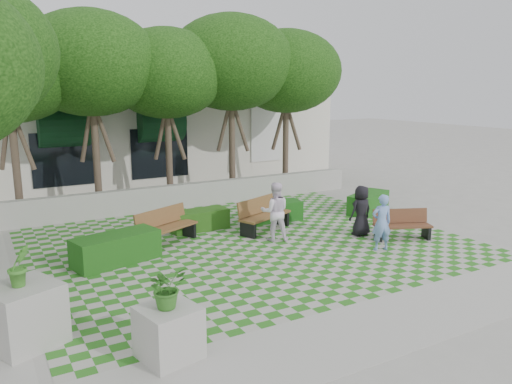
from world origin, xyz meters
TOP-DOWN VIEW (x-y plane):
  - ground at (0.00, 0.00)m, footprint 90.00×90.00m
  - lawn at (0.00, 1.00)m, footprint 12.00×12.00m
  - sidewalk_south at (0.00, -4.70)m, footprint 16.00×2.00m
  - retaining_wall at (0.00, 6.20)m, footprint 15.00×0.36m
  - bench_east at (4.21, -0.81)m, footprint 1.77×1.18m
  - bench_mid at (1.06, 2.00)m, footprint 2.09×1.38m
  - bench_west at (-2.09, 2.25)m, footprint 2.03×1.40m
  - hedge_east at (5.61, 2.20)m, footprint 2.16×1.57m
  - hedge_midright at (1.95, 2.84)m, footprint 1.97×0.98m
  - hedge_midleft at (-0.68, 3.09)m, footprint 1.86×0.79m
  - hedge_west at (-3.76, 1.30)m, footprint 2.34×1.39m
  - planter_front at (-4.18, -3.78)m, footprint 1.07×1.07m
  - planter_back at (-6.23, -2.11)m, footprint 1.44×1.44m
  - person_blue at (2.91, -1.29)m, footprint 0.66×0.53m
  - person_dark at (3.39, 0.08)m, footprint 0.77×0.51m
  - person_white at (0.83, 0.96)m, footprint 1.05×0.96m
  - tree_row at (-1.86, 5.95)m, footprint 17.70×13.40m
  - building at (0.93, 14.08)m, footprint 18.00×8.92m

SIDE VIEW (x-z plane):
  - ground at x=0.00m, z-range 0.00..0.00m
  - sidewalk_south at x=0.00m, z-range 0.00..0.01m
  - lawn at x=0.00m, z-range 0.01..0.01m
  - hedge_midleft at x=-0.68m, z-range 0.00..0.64m
  - hedge_midright at x=1.95m, z-range 0.00..0.66m
  - hedge_east at x=5.61m, z-range 0.00..0.70m
  - hedge_west at x=-3.76m, z-range 0.00..0.77m
  - bench_east at x=4.21m, z-range -0.02..0.87m
  - retaining_wall at x=0.00m, z-range 0.00..0.90m
  - bench_west at x=-2.09m, z-range -0.02..1.00m
  - bench_mid at x=1.06m, z-range -0.02..1.03m
  - planter_back at x=-6.23m, z-range -0.30..1.52m
  - planter_front at x=-4.18m, z-range -0.15..1.45m
  - person_dark at x=3.39m, z-range 0.00..1.55m
  - person_blue at x=2.91m, z-range 0.00..1.59m
  - person_white at x=0.83m, z-range 0.00..1.75m
  - building at x=0.93m, z-range -0.06..5.09m
  - tree_row at x=-1.86m, z-range 1.47..8.88m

